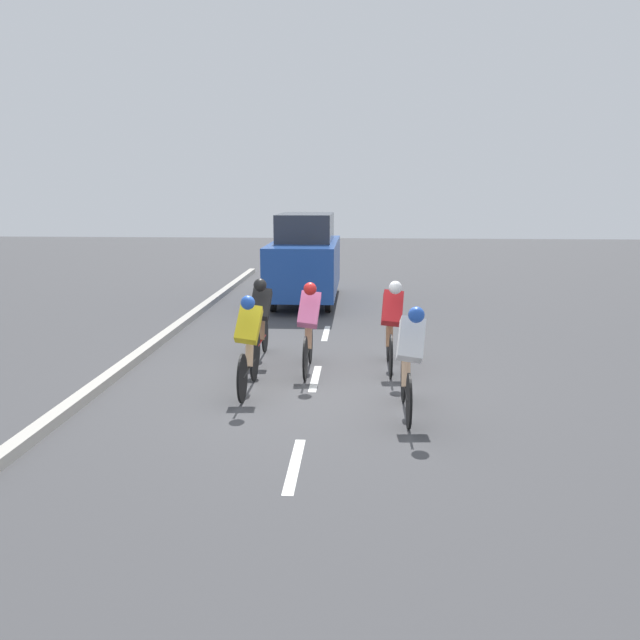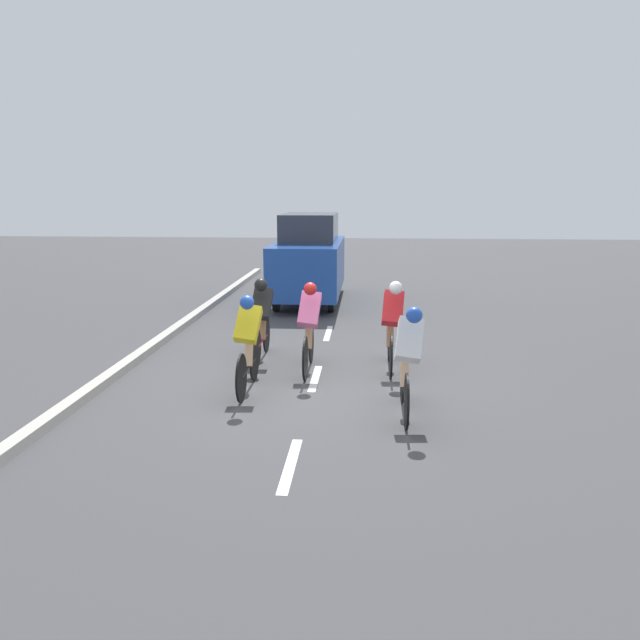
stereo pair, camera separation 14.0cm
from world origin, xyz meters
name	(u,v)px [view 1 (the left image)]	position (x,y,z in m)	size (l,w,h in m)	color
ground_plane	(314,385)	(0.00, 0.00, 0.00)	(60.00, 60.00, 0.00)	#424244
lane_stripe_near	(295,465)	(0.00, 2.87, 0.00)	(0.12, 1.40, 0.01)	white
lane_stripe_mid	(315,378)	(0.00, -0.33, 0.00)	(0.12, 1.40, 0.01)	white
lane_stripe_far	(326,333)	(0.00, -3.53, 0.00)	(0.12, 1.40, 0.01)	white
curb	(118,371)	(3.20, -0.33, 0.07)	(0.20, 25.81, 0.14)	#B7B2A8
cyclist_white	(409,359)	(-1.34, 1.26, 0.78)	(0.39, 1.70, 1.52)	black
cyclist_yellow	(249,342)	(0.92, 0.41, 0.77)	(0.39, 1.72, 1.49)	black
cyclist_black	(261,316)	(1.02, -1.36, 0.78)	(0.38, 1.61, 1.48)	black
cyclist_pink	(309,325)	(0.13, -0.69, 0.78)	(0.38, 1.73, 1.53)	black
cyclist_red	(391,323)	(-1.21, -0.89, 0.79)	(0.37, 1.70, 1.53)	black
support_car	(305,259)	(0.75, -7.28, 1.15)	(1.70, 4.38, 2.33)	black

